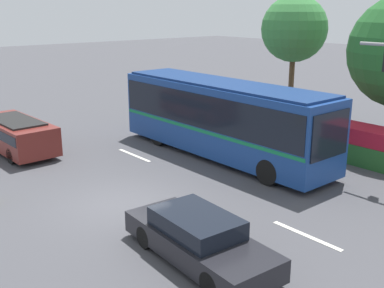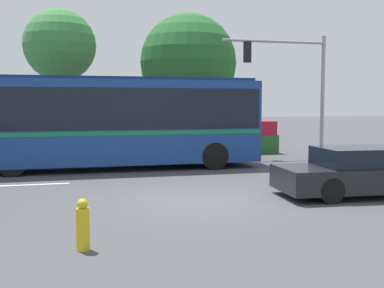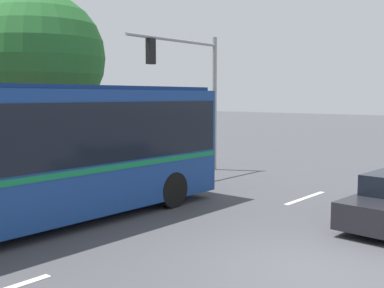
# 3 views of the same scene
# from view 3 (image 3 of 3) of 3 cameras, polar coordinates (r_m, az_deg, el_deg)

# --- Properties ---
(ground_plane) EXTENTS (140.00, 140.00, 0.00)m
(ground_plane) POSITION_cam_3_polar(r_m,az_deg,el_deg) (8.99, 14.11, -14.57)
(ground_plane) COLOR #444449
(city_bus) EXTENTS (11.13, 2.59, 3.35)m
(city_bus) POSITION_cam_3_polar(r_m,az_deg,el_deg) (11.65, -19.26, -0.44)
(city_bus) COLOR navy
(city_bus) RESTS_ON ground
(traffic_light_pole) EXTENTS (4.95, 0.24, 5.50)m
(traffic_light_pole) POSITION_cam_3_polar(r_m,az_deg,el_deg) (18.95, 0.33, 7.52)
(traffic_light_pole) COLOR gray
(traffic_light_pole) RESTS_ON ground
(flowering_hedge) EXTENTS (8.39, 1.50, 1.56)m
(flowering_hedge) POSITION_cam_3_polar(r_m,az_deg,el_deg) (17.43, -14.16, -2.09)
(flowering_hedge) COLOR #286028
(flowering_hedge) RESTS_ON ground
(street_tree_centre) EXTENTS (5.05, 5.05, 7.10)m
(street_tree_centre) POSITION_cam_3_polar(r_m,az_deg,el_deg) (19.77, -17.71, 9.77)
(street_tree_centre) COLOR brown
(street_tree_centre) RESTS_ON ground
(lane_stripe_near) EXTENTS (2.40, 0.16, 0.01)m
(lane_stripe_near) POSITION_cam_3_polar(r_m,az_deg,el_deg) (14.99, 13.40, -6.30)
(lane_stripe_near) COLOR silver
(lane_stripe_near) RESTS_ON ground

